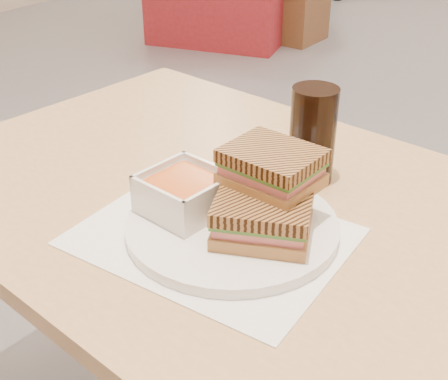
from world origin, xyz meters
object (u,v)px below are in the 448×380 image
Objects in this scene: bg_chair_0r at (294,10)px; panini_lower at (263,218)px; main_table at (271,276)px; cola_glass at (312,135)px; plate at (232,226)px; soup_bowl at (184,195)px.

panini_lower is at bearing -62.48° from bg_chair_0r.
main_table is 0.23m from cola_glass.
panini_lower is at bearing -80.40° from cola_glass.
panini_lower reaches higher than plate.
cola_glass reaches higher than soup_bowl.
panini_lower is (0.03, -0.08, 0.16)m from main_table.
main_table is 8.25× the size of panini_lower.
plate is 0.21m from cola_glass.
bg_chair_0r is (-1.68, 3.22, -0.59)m from panini_lower.
cola_glass is 0.37× the size of bg_chair_0r.
soup_bowl is 0.77× the size of cola_glass.
plate is 3.64m from bg_chair_0r.
panini_lower is 1.01× the size of cola_glass.
bg_chair_0r is (-1.55, 3.23, -0.58)m from soup_bowl.
soup_bowl and panini_lower have the same top height.
bg_chair_0r is at bearing 115.72° from soup_bowl.
cola_glass is at bearing 66.92° from soup_bowl.
soup_bowl reaches higher than main_table.
main_table is 0.20m from soup_bowl.
soup_bowl is at bearing -176.68° from panini_lower.
main_table is 3.57m from bg_chair_0r.
panini_lower reaches higher than main_table.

